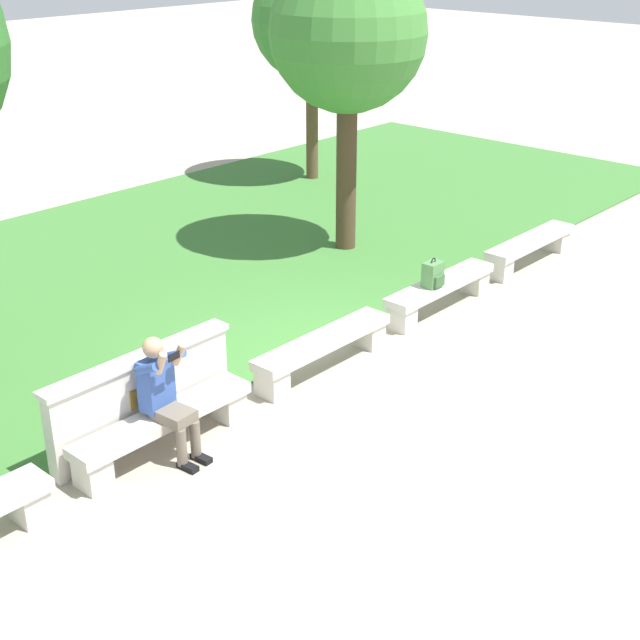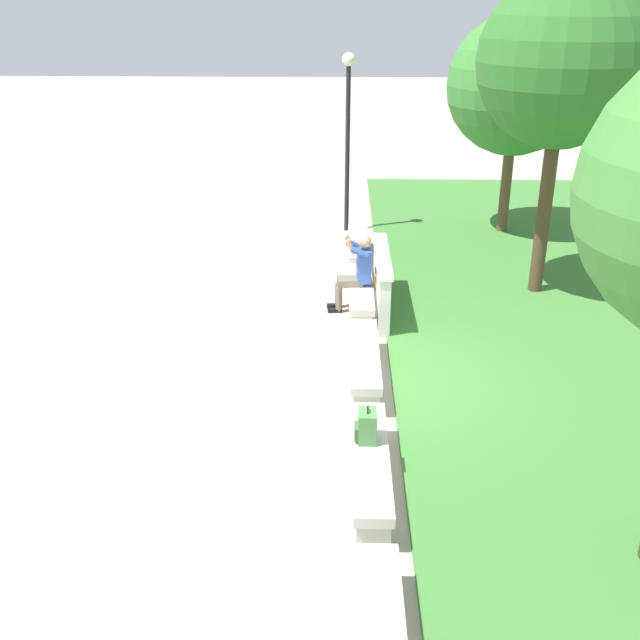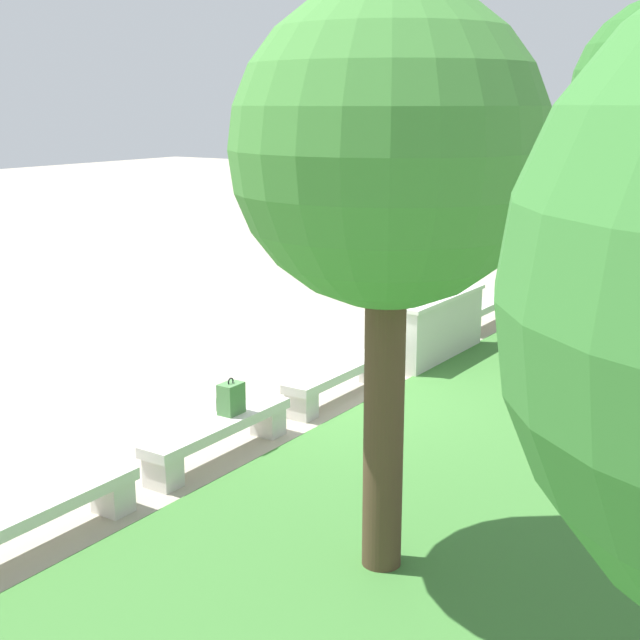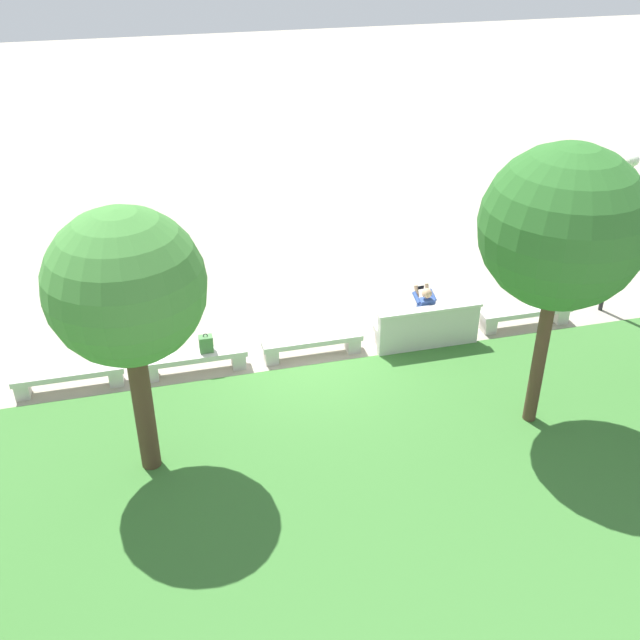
% 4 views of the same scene
% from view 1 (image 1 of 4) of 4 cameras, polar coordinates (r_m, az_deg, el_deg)
% --- Properties ---
extents(ground_plane, '(80.00, 80.00, 0.00)m').
position_cam_1_polar(ground_plane, '(11.20, 0.21, -3.15)').
color(ground_plane, '#A89E8C').
extents(grass_strip, '(24.20, 8.00, 0.03)m').
position_cam_1_polar(grass_strip, '(14.23, -13.02, 2.48)').
color(grass_strip, '#3D7533').
rests_on(grass_strip, ground).
extents(bench_near, '(2.17, 0.40, 0.45)m').
position_cam_1_polar(bench_near, '(9.57, -9.97, -6.64)').
color(bench_near, beige).
rests_on(bench_near, ground).
extents(bench_mid, '(2.17, 0.40, 0.45)m').
position_cam_1_polar(bench_mid, '(11.06, 0.21, -1.75)').
color(bench_mid, beige).
rests_on(bench_mid, ground).
extents(bench_far, '(2.17, 0.40, 0.45)m').
position_cam_1_polar(bench_far, '(12.87, 7.71, 1.92)').
color(bench_far, beige).
rests_on(bench_far, ground).
extents(bench_end, '(2.17, 0.40, 0.45)m').
position_cam_1_polar(bench_end, '(14.88, 13.30, 4.63)').
color(bench_end, beige).
rests_on(bench_end, ground).
extents(backrest_wall_with_plaque, '(2.33, 0.24, 1.01)m').
position_cam_1_polar(backrest_wall_with_plaque, '(9.70, -11.31, -4.85)').
color(backrest_wall_with_plaque, beige).
rests_on(backrest_wall_with_plaque, ground).
extents(person_photographer, '(0.50, 0.75, 1.32)m').
position_cam_1_polar(person_photographer, '(9.29, -9.93, -4.57)').
color(person_photographer, black).
rests_on(person_photographer, ground).
extents(backpack, '(0.28, 0.24, 0.43)m').
position_cam_1_polar(backpack, '(12.52, 7.26, 2.88)').
color(backpack, '#4C7F47').
rests_on(backpack, bench_far).
extents(tree_behind_wall, '(2.43, 2.43, 4.50)m').
position_cam_1_polar(tree_behind_wall, '(18.90, -0.54, 18.58)').
color(tree_behind_wall, brown).
rests_on(tree_behind_wall, ground).
extents(tree_far_back, '(2.49, 2.49, 4.80)m').
position_cam_1_polar(tree_far_back, '(14.49, 1.81, 17.78)').
color(tree_far_back, '#4C3826').
rests_on(tree_far_back, ground).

